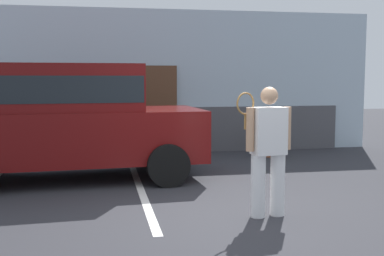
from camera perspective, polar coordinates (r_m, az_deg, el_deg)
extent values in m
plane|color=#2D2D33|center=(6.62, 3.49, -10.11)|extent=(40.00, 40.00, 0.00)
cube|color=silver|center=(7.90, -5.81, -7.46)|extent=(0.12, 4.40, 0.01)
cube|color=silver|center=(12.05, -3.23, 5.38)|extent=(10.46, 0.30, 3.44)
cube|color=#4C4C51|center=(11.92, -3.07, -0.25)|extent=(8.79, 0.10, 1.10)
cube|color=brown|center=(11.84, -3.93, 2.13)|extent=(0.90, 0.06, 2.10)
cube|color=#590C0C|center=(8.97, -13.78, -0.83)|extent=(4.71, 2.18, 0.90)
cube|color=#590C0C|center=(8.92, -15.52, 4.56)|extent=(3.00, 1.94, 0.80)
cube|color=black|center=(8.92, -15.52, 4.43)|extent=(2.95, 1.95, 0.44)
cylinder|color=black|center=(10.10, -4.94, -2.46)|extent=(0.73, 0.30, 0.72)
cylinder|color=black|center=(8.26, -2.79, -4.33)|extent=(0.73, 0.30, 0.72)
cylinder|color=white|center=(6.64, 9.86, -6.47)|extent=(0.19, 0.19, 0.82)
cylinder|color=white|center=(6.52, 7.65, -6.67)|extent=(0.19, 0.19, 0.82)
cube|color=white|center=(6.46, 8.87, -0.32)|extent=(0.45, 0.31, 0.61)
sphere|color=tan|center=(6.43, 8.93, 3.71)|extent=(0.23, 0.23, 0.23)
cylinder|color=tan|center=(6.58, 10.93, -0.02)|extent=(0.11, 0.11, 0.56)
cylinder|color=tan|center=(6.35, 6.74, -0.17)|extent=(0.11, 0.11, 0.56)
torus|color=olive|center=(6.35, 6.20, 2.84)|extent=(0.28, 0.14, 0.29)
cylinder|color=olive|center=(6.36, 6.18, 0.72)|extent=(0.03, 0.03, 0.20)
cylinder|color=#9E5638|center=(11.52, 9.15, -2.76)|extent=(0.35, 0.35, 0.21)
sphere|color=#4C8C38|center=(11.47, 9.18, -1.09)|extent=(0.54, 0.54, 0.54)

